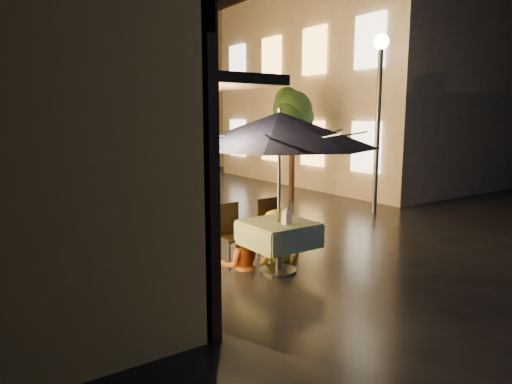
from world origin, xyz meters
TOP-DOWN VIEW (x-y plane):
  - ground at (0.00, 0.00)m, footprint 90.00×90.00m
  - east_building_near at (7.49, 6.50)m, footprint 7.30×9.30m
  - east_building_far at (7.49, 18.00)m, footprint 7.30×10.30m
  - street_tree at (2.41, 4.51)m, footprint 1.43×1.20m
  - streetlamp_near at (3.00, 2.00)m, footprint 0.36×0.36m
  - streetlamp_far at (3.00, 14.00)m, footprint 0.36×0.36m
  - cafe_table at (-1.59, -0.13)m, footprint 0.99×0.99m
  - patio_umbrella at (-1.59, -0.13)m, footprint 2.87×2.87m
  - cafe_chair_left at (-1.99, 0.60)m, footprint 0.42×0.42m
  - cafe_chair_right at (-1.19, 0.60)m, footprint 0.42×0.42m
  - table_lantern at (-1.59, -0.33)m, footprint 0.16×0.16m
  - person_orange at (-1.95, 0.37)m, footprint 0.81×0.72m
  - person_yellow at (-1.20, 0.39)m, footprint 1.10×0.69m
  - bicycle_0 at (-2.73, 3.00)m, footprint 1.98×0.90m
  - bicycle_1 at (-2.16, 4.06)m, footprint 1.92×0.97m
  - bicycle_2 at (-2.68, 5.72)m, footprint 1.69×0.97m
  - bicycle_3 at (-2.73, 7.12)m, footprint 1.55×0.65m
  - bicycle_4 at (-2.37, 8.07)m, footprint 1.87×1.28m

SIDE VIEW (x-z plane):
  - ground at x=0.00m, z-range 0.00..0.00m
  - bicycle_2 at x=-2.68m, z-range 0.00..0.84m
  - bicycle_3 at x=-2.73m, z-range 0.00..0.90m
  - bicycle_4 at x=-2.37m, z-range 0.00..0.93m
  - bicycle_0 at x=-2.73m, z-range 0.00..1.00m
  - cafe_chair_left at x=-1.99m, z-range 0.05..1.03m
  - cafe_chair_right at x=-1.19m, z-range 0.05..1.03m
  - bicycle_1 at x=-2.16m, z-range 0.00..1.11m
  - cafe_table at x=-1.59m, z-range 0.20..0.98m
  - person_orange at x=-1.95m, z-range 0.00..1.39m
  - person_yellow at x=-1.20m, z-range 0.00..1.64m
  - table_lantern at x=-1.59m, z-range 0.79..1.04m
  - patio_umbrella at x=-1.59m, z-range 0.92..3.38m
  - street_tree at x=2.41m, z-range 0.85..4.00m
  - streetlamp_near at x=3.00m, z-range 0.80..5.03m
  - streetlamp_far at x=3.00m, z-range 0.80..5.03m
  - east_building_near at x=7.49m, z-range 0.01..6.81m
  - east_building_far at x=7.49m, z-range 0.01..7.31m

